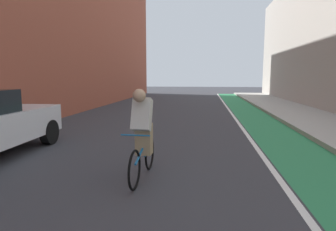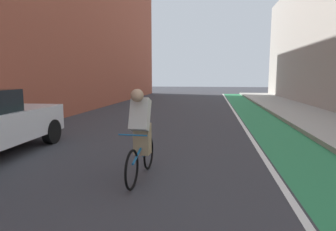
% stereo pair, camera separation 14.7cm
% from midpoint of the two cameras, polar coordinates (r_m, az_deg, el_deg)
% --- Properties ---
extents(ground_plane, '(82.93, 82.93, 0.00)m').
position_cam_midpoint_polar(ground_plane, '(9.80, -0.37, -2.83)').
color(ground_plane, '#38383D').
extents(bike_lane_paint, '(1.60, 37.70, 0.00)m').
position_cam_midpoint_polar(bike_lane_paint, '(11.86, 19.12, -1.40)').
color(bike_lane_paint, '#2D8451').
rests_on(bike_lane_paint, ground).
extents(lane_divider_stripe, '(0.12, 37.70, 0.00)m').
position_cam_midpoint_polar(lane_divider_stripe, '(11.72, 14.79, -1.32)').
color(lane_divider_stripe, white).
rests_on(lane_divider_stripe, ground).
extents(sidewalk_right, '(2.84, 37.70, 0.14)m').
position_cam_midpoint_polar(sidewalk_right, '(12.45, 29.23, -1.22)').
color(sidewalk_right, '#A8A59E').
rests_on(sidewalk_right, ground).
extents(cyclist_mid, '(0.48, 1.71, 1.61)m').
position_cam_midpoint_polar(cyclist_mid, '(5.04, -4.61, -3.22)').
color(cyclist_mid, black).
rests_on(cyclist_mid, ground).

